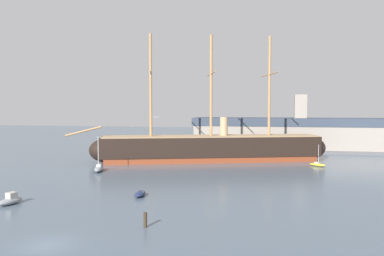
{
  "coord_description": "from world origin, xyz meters",
  "views": [
    {
      "loc": [
        18.91,
        -29.19,
        11.89
      ],
      "look_at": [
        4.46,
        40.63,
        8.11
      ],
      "focal_mm": 35.74,
      "sensor_mm": 36.0,
      "label": 1
    }
  ],
  "objects_px": {
    "dockside_warehouse_right": "(291,134)",
    "sailboat_distant_centre": "(207,153)",
    "mooring_piling_nearest": "(145,220)",
    "seagull_in_flight": "(157,117)",
    "dinghy_near_centre": "(140,194)",
    "sailboat_far_right": "(317,164)",
    "motorboat_foreground_left": "(10,200)",
    "tall_ship": "(211,148)",
    "sailboat_alongside_bow": "(99,168)"
  },
  "relations": [
    {
      "from": "tall_ship",
      "to": "mooring_piling_nearest",
      "type": "xyz_separation_m",
      "value": [
        0.86,
        -47.79,
        -2.28
      ]
    },
    {
      "from": "sailboat_alongside_bow",
      "to": "dockside_warehouse_right",
      "type": "xyz_separation_m",
      "value": [
        37.0,
        42.01,
        4.02
      ]
    },
    {
      "from": "motorboat_foreground_left",
      "to": "dinghy_near_centre",
      "type": "height_order",
      "value": "motorboat_foreground_left"
    },
    {
      "from": "dinghy_near_centre",
      "to": "mooring_piling_nearest",
      "type": "xyz_separation_m",
      "value": [
        4.99,
        -12.53,
        0.4
      ]
    },
    {
      "from": "mooring_piling_nearest",
      "to": "tall_ship",
      "type": "bearing_deg",
      "value": 91.03
    },
    {
      "from": "mooring_piling_nearest",
      "to": "seagull_in_flight",
      "type": "relative_size",
      "value": 1.4
    },
    {
      "from": "tall_ship",
      "to": "mooring_piling_nearest",
      "type": "relative_size",
      "value": 37.14
    },
    {
      "from": "sailboat_alongside_bow",
      "to": "sailboat_distant_centre",
      "type": "xyz_separation_m",
      "value": [
        15.83,
        28.63,
        -0.08
      ]
    },
    {
      "from": "sailboat_far_right",
      "to": "mooring_piling_nearest",
      "type": "distance_m",
      "value": 49.83
    },
    {
      "from": "motorboat_foreground_left",
      "to": "dockside_warehouse_right",
      "type": "xyz_separation_m",
      "value": [
        36.85,
        66.98,
        4.06
      ]
    },
    {
      "from": "motorboat_foreground_left",
      "to": "sailboat_distant_centre",
      "type": "xyz_separation_m",
      "value": [
        15.67,
        53.6,
        -0.04
      ]
    },
    {
      "from": "dockside_warehouse_right",
      "to": "sailboat_distant_centre",
      "type": "bearing_deg",
      "value": -147.72
    },
    {
      "from": "tall_ship",
      "to": "sailboat_alongside_bow",
      "type": "relative_size",
      "value": 8.54
    },
    {
      "from": "mooring_piling_nearest",
      "to": "seagull_in_flight",
      "type": "height_order",
      "value": "seagull_in_flight"
    },
    {
      "from": "dinghy_near_centre",
      "to": "sailboat_far_right",
      "type": "relative_size",
      "value": 0.69
    },
    {
      "from": "tall_ship",
      "to": "sailboat_distant_centre",
      "type": "distance_m",
      "value": 11.69
    },
    {
      "from": "tall_ship",
      "to": "sailboat_alongside_bow",
      "type": "height_order",
      "value": "tall_ship"
    },
    {
      "from": "tall_ship",
      "to": "motorboat_foreground_left",
      "type": "bearing_deg",
      "value": -113.37
    },
    {
      "from": "motorboat_foreground_left",
      "to": "sailboat_alongside_bow",
      "type": "relative_size",
      "value": 0.57
    },
    {
      "from": "motorboat_foreground_left",
      "to": "sailboat_far_right",
      "type": "distance_m",
      "value": 56.86
    },
    {
      "from": "mooring_piling_nearest",
      "to": "dockside_warehouse_right",
      "type": "height_order",
      "value": "dockside_warehouse_right"
    },
    {
      "from": "mooring_piling_nearest",
      "to": "motorboat_foreground_left",
      "type": "bearing_deg",
      "value": 164.66
    },
    {
      "from": "sailboat_alongside_bow",
      "to": "dinghy_near_centre",
      "type": "bearing_deg",
      "value": -50.91
    },
    {
      "from": "motorboat_foreground_left",
      "to": "seagull_in_flight",
      "type": "relative_size",
      "value": 3.43
    },
    {
      "from": "tall_ship",
      "to": "sailboat_far_right",
      "type": "height_order",
      "value": "tall_ship"
    },
    {
      "from": "seagull_in_flight",
      "to": "sailboat_distant_centre",
      "type": "bearing_deg",
      "value": 91.9
    },
    {
      "from": "sailboat_distant_centre",
      "to": "seagull_in_flight",
      "type": "distance_m",
      "value": 49.52
    },
    {
      "from": "tall_ship",
      "to": "dinghy_near_centre",
      "type": "xyz_separation_m",
      "value": [
        -4.13,
        -35.26,
        -2.68
      ]
    },
    {
      "from": "motorboat_foreground_left",
      "to": "dockside_warehouse_right",
      "type": "bearing_deg",
      "value": 61.18
    },
    {
      "from": "motorboat_foreground_left",
      "to": "sailboat_distant_centre",
      "type": "relative_size",
      "value": 0.66
    },
    {
      "from": "tall_ship",
      "to": "seagull_in_flight",
      "type": "xyz_separation_m",
      "value": [
        -1.09,
        -37.34,
        7.68
      ]
    },
    {
      "from": "sailboat_far_right",
      "to": "sailboat_distant_centre",
      "type": "distance_m",
      "value": 28.67
    },
    {
      "from": "sailboat_far_right",
      "to": "seagull_in_flight",
      "type": "distance_m",
      "value": 42.98
    },
    {
      "from": "dinghy_near_centre",
      "to": "sailboat_far_right",
      "type": "xyz_separation_m",
      "value": [
        26.5,
        32.41,
        0.02
      ]
    },
    {
      "from": "sailboat_far_right",
      "to": "seagull_in_flight",
      "type": "xyz_separation_m",
      "value": [
        -23.45,
        -34.5,
        10.34
      ]
    },
    {
      "from": "sailboat_alongside_bow",
      "to": "mooring_piling_nearest",
      "type": "relative_size",
      "value": 4.35
    },
    {
      "from": "dinghy_near_centre",
      "to": "sailboat_distant_centre",
      "type": "bearing_deg",
      "value": 88.22
    },
    {
      "from": "dinghy_near_centre",
      "to": "sailboat_alongside_bow",
      "type": "height_order",
      "value": "sailboat_alongside_bow"
    },
    {
      "from": "sailboat_far_right",
      "to": "mooring_piling_nearest",
      "type": "bearing_deg",
      "value": -115.57
    },
    {
      "from": "dockside_warehouse_right",
      "to": "seagull_in_flight",
      "type": "height_order",
      "value": "dockside_warehouse_right"
    },
    {
      "from": "seagull_in_flight",
      "to": "mooring_piling_nearest",
      "type": "bearing_deg",
      "value": -79.44
    },
    {
      "from": "motorboat_foreground_left",
      "to": "dockside_warehouse_right",
      "type": "height_order",
      "value": "dockside_warehouse_right"
    },
    {
      "from": "motorboat_foreground_left",
      "to": "mooring_piling_nearest",
      "type": "xyz_separation_m",
      "value": [
        19.23,
        -5.27,
        0.24
      ]
    },
    {
      "from": "dockside_warehouse_right",
      "to": "seagull_in_flight",
      "type": "distance_m",
      "value": 65.12
    },
    {
      "from": "mooring_piling_nearest",
      "to": "sailboat_far_right",
      "type": "bearing_deg",
      "value": 64.43
    },
    {
      "from": "sailboat_distant_centre",
      "to": "mooring_piling_nearest",
      "type": "height_order",
      "value": "sailboat_distant_centre"
    },
    {
      "from": "tall_ship",
      "to": "sailboat_distant_centre",
      "type": "height_order",
      "value": "tall_ship"
    },
    {
      "from": "dinghy_near_centre",
      "to": "dockside_warehouse_right",
      "type": "xyz_separation_m",
      "value": [
        22.62,
        59.72,
        4.22
      ]
    },
    {
      "from": "motorboat_foreground_left",
      "to": "sailboat_far_right",
      "type": "height_order",
      "value": "sailboat_far_right"
    },
    {
      "from": "tall_ship",
      "to": "sailboat_far_right",
      "type": "bearing_deg",
      "value": -7.25
    }
  ]
}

